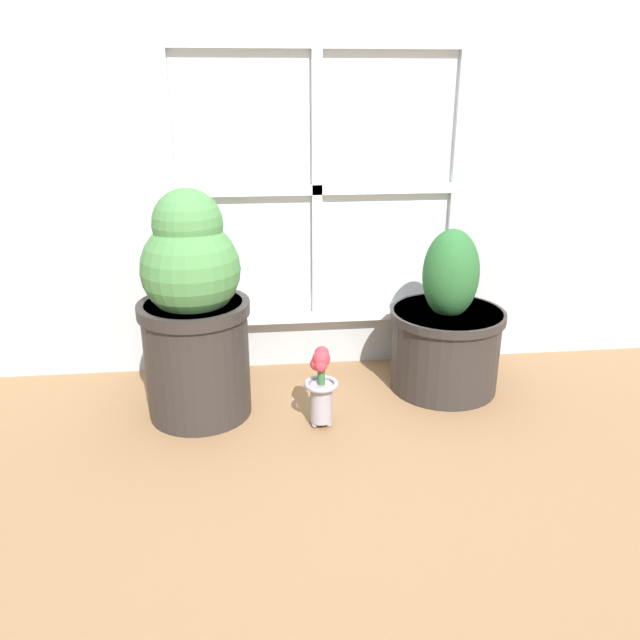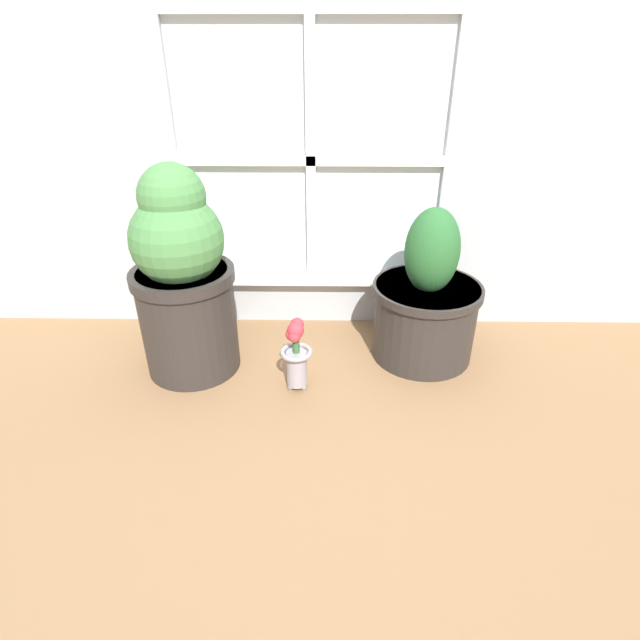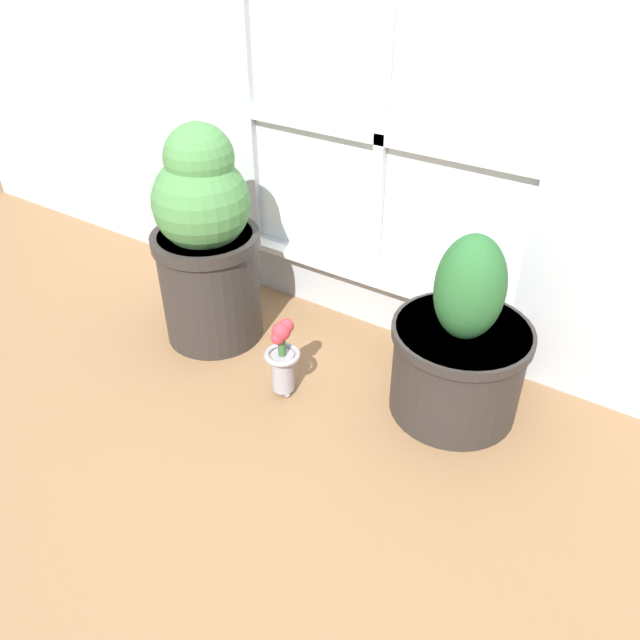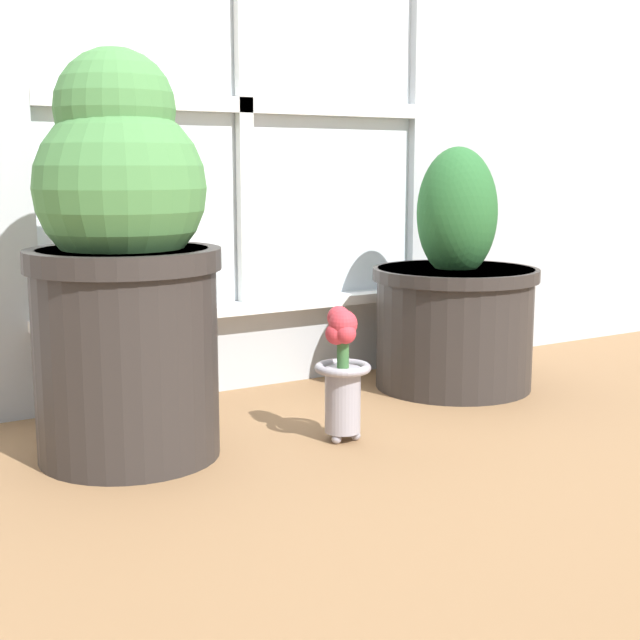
# 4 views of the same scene
# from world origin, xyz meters

# --- Properties ---
(ground_plane) EXTENTS (10.00, 10.00, 0.00)m
(ground_plane) POSITION_xyz_m (0.00, 0.00, 0.00)
(ground_plane) COLOR olive
(wall_with_window) EXTENTS (4.40, 0.10, 2.50)m
(wall_with_window) POSITION_xyz_m (0.00, 0.69, 1.28)
(wall_with_window) COLOR #B2B7BC
(wall_with_window) RESTS_ON ground_plane
(potted_plant_left) EXTENTS (0.36, 0.36, 0.75)m
(potted_plant_left) POSITION_xyz_m (-0.43, 0.32, 0.36)
(potted_plant_left) COLOR #2D2826
(potted_plant_left) RESTS_ON ground_plane
(potted_plant_right) EXTENTS (0.40, 0.40, 0.59)m
(potted_plant_right) POSITION_xyz_m (0.43, 0.41, 0.22)
(potted_plant_right) COLOR #2D2826
(potted_plant_right) RESTS_ON ground_plane
(flower_vase) EXTENTS (0.11, 0.11, 0.27)m
(flower_vase) POSITION_xyz_m (-0.04, 0.18, 0.14)
(flower_vase) COLOR #99939E
(flower_vase) RESTS_ON ground_plane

